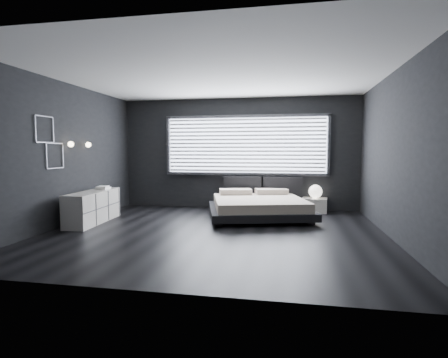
# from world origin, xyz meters

# --- Properties ---
(room) EXTENTS (6.04, 6.00, 2.80)m
(room) POSITION_xyz_m (0.00, 0.00, 1.40)
(room) COLOR black
(room) RESTS_ON ground
(window) EXTENTS (4.14, 0.09, 1.52)m
(window) POSITION_xyz_m (0.20, 2.70, 1.61)
(window) COLOR white
(window) RESTS_ON ground
(headboard) EXTENTS (1.96, 0.16, 0.52)m
(headboard) POSITION_xyz_m (0.65, 2.64, 0.57)
(headboard) COLOR black
(headboard) RESTS_ON ground
(sconce_near) EXTENTS (0.18, 0.11, 0.11)m
(sconce_near) POSITION_xyz_m (-2.88, 0.05, 1.60)
(sconce_near) COLOR silver
(sconce_near) RESTS_ON ground
(sconce_far) EXTENTS (0.18, 0.11, 0.11)m
(sconce_far) POSITION_xyz_m (-2.88, 0.65, 1.60)
(sconce_far) COLOR silver
(sconce_far) RESTS_ON ground
(wall_art_upper) EXTENTS (0.01, 0.48, 0.48)m
(wall_art_upper) POSITION_xyz_m (-2.98, -0.55, 1.85)
(wall_art_upper) COLOR #47474C
(wall_art_upper) RESTS_ON ground
(wall_art_lower) EXTENTS (0.01, 0.48, 0.48)m
(wall_art_lower) POSITION_xyz_m (-2.98, -0.30, 1.38)
(wall_art_lower) COLOR #47474C
(wall_art_lower) RESTS_ON ground
(bed) EXTENTS (2.58, 2.51, 0.55)m
(bed) POSITION_xyz_m (0.64, 1.59, 0.26)
(bed) COLOR black
(bed) RESTS_ON ground
(nightstand) EXTENTS (0.63, 0.55, 0.34)m
(nightstand) POSITION_xyz_m (1.92, 2.50, 0.17)
(nightstand) COLOR silver
(nightstand) RESTS_ON ground
(orb_lamp) EXTENTS (0.32, 0.32, 0.32)m
(orb_lamp) POSITION_xyz_m (1.93, 2.50, 0.50)
(orb_lamp) COLOR white
(orb_lamp) RESTS_ON nightstand
(dresser) EXTENTS (0.56, 1.64, 0.65)m
(dresser) POSITION_xyz_m (-2.65, 0.38, 0.32)
(dresser) COLOR silver
(dresser) RESTS_ON ground
(book_stack) EXTENTS (0.28, 0.35, 0.07)m
(book_stack) POSITION_xyz_m (-2.66, 0.80, 0.68)
(book_stack) COLOR white
(book_stack) RESTS_ON dresser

